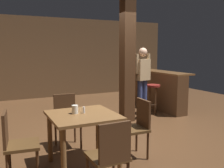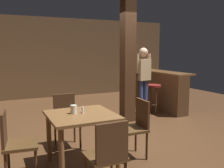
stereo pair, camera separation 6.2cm
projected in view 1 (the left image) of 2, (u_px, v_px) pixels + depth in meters
ground_plane at (126, 130)px, 5.20m from camera, size 10.80×10.80×0.00m
wall_back at (66, 58)px, 9.02m from camera, size 8.00×0.10×2.80m
pillar at (127, 62)px, 5.76m from camera, size 0.28×0.28×2.80m
dining_table at (83, 123)px, 3.51m from camera, size 0.92×0.92×0.77m
chair_south at (110, 154)px, 2.78m from camera, size 0.43×0.43×0.89m
chair_east at (137, 125)px, 3.87m from camera, size 0.44×0.44×0.89m
chair_west at (16, 142)px, 3.16m from camera, size 0.47×0.47×0.89m
chair_north at (67, 117)px, 4.30m from camera, size 0.42×0.42×0.89m
napkin_cup at (75, 109)px, 3.50m from camera, size 0.09×0.09×0.12m
salt_shaker at (84, 110)px, 3.53m from camera, size 0.03×0.03×0.09m
standing_person at (142, 78)px, 5.97m from camera, size 0.47×0.27×1.72m
bar_counter at (158, 90)px, 7.14m from camera, size 0.56×2.07×1.07m
bar_stool_near at (153, 92)px, 6.50m from camera, size 0.38×0.38×0.77m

